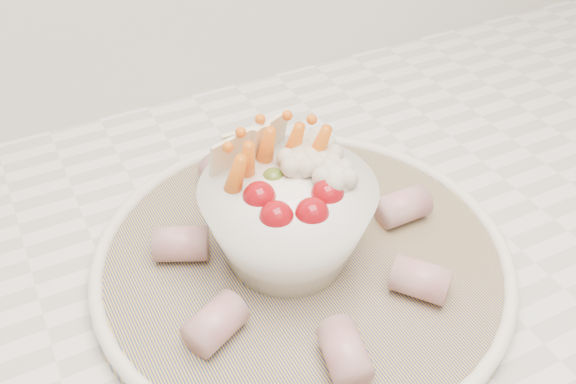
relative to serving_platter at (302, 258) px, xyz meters
name	(u,v)px	position (x,y,z in m)	size (l,w,h in m)	color
serving_platter	(302,258)	(0.00, 0.00, 0.00)	(0.37, 0.37, 0.02)	navy
veggie_bowl	(289,215)	(-0.01, 0.01, 0.05)	(0.14, 0.14, 0.11)	white
cured_meat_rolls	(301,242)	(0.00, 0.00, 0.02)	(0.25, 0.27, 0.03)	#A34A57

